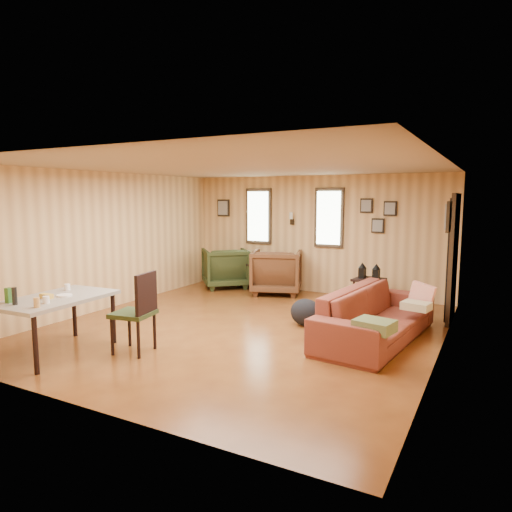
{
  "coord_description": "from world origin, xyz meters",
  "views": [
    {
      "loc": [
        3.32,
        -5.83,
        1.96
      ],
      "look_at": [
        0.0,
        0.4,
        1.05
      ],
      "focal_mm": 32.0,
      "sensor_mm": 36.0,
      "label": 1
    }
  ],
  "objects": [
    {
      "name": "side_table",
      "position": [
        1.33,
        2.2,
        0.54
      ],
      "size": [
        0.55,
        0.55,
        0.8
      ],
      "rotation": [
        0.0,
        0.0,
        -0.12
      ],
      "color": "black",
      "rests_on": "ground"
    },
    {
      "name": "dining_table",
      "position": [
        -1.53,
        -2.09,
        0.66
      ],
      "size": [
        0.92,
        1.45,
        0.93
      ],
      "rotation": [
        0.0,
        0.0,
        0.05
      ],
      "color": "gray",
      "rests_on": "ground"
    },
    {
      "name": "sofa_pillows",
      "position": [
        2.26,
        0.05,
        0.51
      ],
      "size": [
        0.73,
        1.88,
        0.38
      ],
      "rotation": [
        0.0,
        0.0,
        -0.2
      ],
      "color": "#525B33",
      "rests_on": "sofa"
    },
    {
      "name": "end_table",
      "position": [
        -1.38,
        2.77,
        0.38
      ],
      "size": [
        0.68,
        0.66,
        0.68
      ],
      "rotation": [
        0.0,
        0.0,
        -0.4
      ],
      "color": "black",
      "rests_on": "ground"
    },
    {
      "name": "recliner_brown",
      "position": [
        -0.62,
        2.47,
        0.5
      ],
      "size": [
        1.21,
        1.17,
        0.99
      ],
      "primitive_type": "imported",
      "rotation": [
        0.0,
        0.0,
        3.47
      ],
      "color": "#4F2D17",
      "rests_on": "ground"
    },
    {
      "name": "dining_chair",
      "position": [
        -0.62,
        -1.59,
        0.58
      ],
      "size": [
        0.54,
        0.54,
        1.03
      ],
      "rotation": [
        0.0,
        0.0,
        0.17
      ],
      "color": "#293317",
      "rests_on": "ground"
    },
    {
      "name": "cooler",
      "position": [
        1.34,
        2.18,
        0.13
      ],
      "size": [
        0.41,
        0.34,
        0.26
      ],
      "rotation": [
        0.0,
        0.0,
        0.25
      ],
      "color": "maroon",
      "rests_on": "ground"
    },
    {
      "name": "sofa",
      "position": [
        1.91,
        0.35,
        0.47
      ],
      "size": [
        0.99,
        2.49,
        0.95
      ],
      "primitive_type": "imported",
      "rotation": [
        0.0,
        0.0,
        1.45
      ],
      "color": "maroon",
      "rests_on": "ground"
    },
    {
      "name": "room",
      "position": [
        0.17,
        0.27,
        1.21
      ],
      "size": [
        5.54,
        6.04,
        2.44
      ],
      "color": "brown",
      "rests_on": "ground"
    },
    {
      "name": "recliner_green",
      "position": [
        -1.9,
        2.54,
        0.47
      ],
      "size": [
        1.26,
        1.26,
        0.95
      ],
      "primitive_type": "imported",
      "rotation": [
        0.0,
        0.0,
        -2.41
      ],
      "color": "#293317",
      "rests_on": "ground"
    },
    {
      "name": "backpack",
      "position": [
        0.79,
        0.54,
        0.21
      ],
      "size": [
        0.55,
        0.46,
        0.42
      ],
      "rotation": [
        0.0,
        0.0,
        0.21
      ],
      "color": "black",
      "rests_on": "ground"
    }
  ]
}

